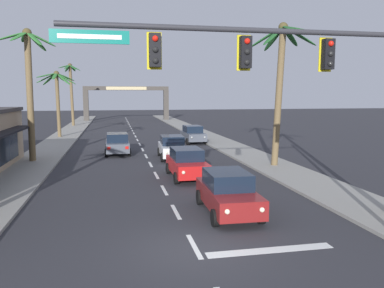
{
  "coord_description": "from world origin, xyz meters",
  "views": [
    {
      "loc": [
        -2.36,
        -11.09,
        4.69
      ],
      "look_at": [
        1.52,
        8.0,
        2.2
      ],
      "focal_mm": 36.01,
      "sensor_mm": 36.0,
      "label": 1
    }
  ],
  "objects_px": {
    "palm_right_second": "(281,71)",
    "town_gateway_arch": "(127,98)",
    "palm_left_third": "(57,90)",
    "palm_left_farthest": "(71,86)",
    "sedan_oncoming_far": "(117,143)",
    "sedan_lead_at_stop_bar": "(228,192)",
    "sedan_third_in_queue": "(187,163)",
    "sedan_parked_nearest_kerb": "(193,134)",
    "traffic_signal_mast": "(299,75)",
    "palm_left_second": "(29,78)",
    "sedan_fifth_in_queue": "(172,147)"
  },
  "relations": [
    {
      "from": "traffic_signal_mast",
      "to": "palm_left_farthest",
      "type": "height_order",
      "value": "palm_left_farthest"
    },
    {
      "from": "palm_left_second",
      "to": "sedan_parked_nearest_kerb",
      "type": "bearing_deg",
      "value": 33.92
    },
    {
      "from": "sedan_oncoming_far",
      "to": "sedan_parked_nearest_kerb",
      "type": "xyz_separation_m",
      "value": [
        7.38,
        6.03,
        0.0
      ]
    },
    {
      "from": "sedan_parked_nearest_kerb",
      "to": "palm_left_farthest",
      "type": "distance_m",
      "value": 27.25
    },
    {
      "from": "sedan_lead_at_stop_bar",
      "to": "sedan_third_in_queue",
      "type": "xyz_separation_m",
      "value": [
        -0.36,
        6.84,
        0.0
      ]
    },
    {
      "from": "traffic_signal_mast",
      "to": "palm_left_second",
      "type": "xyz_separation_m",
      "value": [
        -11.11,
        17.12,
        0.56
      ]
    },
    {
      "from": "traffic_signal_mast",
      "to": "palm_left_second",
      "type": "height_order",
      "value": "palm_left_second"
    },
    {
      "from": "sedan_parked_nearest_kerb",
      "to": "palm_left_third",
      "type": "height_order",
      "value": "palm_left_third"
    },
    {
      "from": "palm_left_second",
      "to": "palm_left_third",
      "type": "distance_m",
      "value": 15.93
    },
    {
      "from": "palm_right_second",
      "to": "sedan_third_in_queue",
      "type": "bearing_deg",
      "value": -162.61
    },
    {
      "from": "sedan_third_in_queue",
      "to": "palm_left_second",
      "type": "distance_m",
      "value": 12.82
    },
    {
      "from": "palm_left_farthest",
      "to": "palm_left_third",
      "type": "bearing_deg",
      "value": -89.39
    },
    {
      "from": "sedan_oncoming_far",
      "to": "town_gateway_arch",
      "type": "distance_m",
      "value": 40.21
    },
    {
      "from": "sedan_oncoming_far",
      "to": "palm_left_farthest",
      "type": "height_order",
      "value": "palm_left_farthest"
    },
    {
      "from": "sedan_third_in_queue",
      "to": "palm_left_farthest",
      "type": "distance_m",
      "value": 40.4
    },
    {
      "from": "palm_right_second",
      "to": "town_gateway_arch",
      "type": "distance_m",
      "value": 48.48
    },
    {
      "from": "palm_left_third",
      "to": "palm_left_farthest",
      "type": "relative_size",
      "value": 0.78
    },
    {
      "from": "sedan_fifth_in_queue",
      "to": "town_gateway_arch",
      "type": "distance_m",
      "value": 43.1
    },
    {
      "from": "sedan_fifth_in_queue",
      "to": "palm_left_farthest",
      "type": "height_order",
      "value": "palm_left_farthest"
    },
    {
      "from": "sedan_lead_at_stop_bar",
      "to": "sedan_parked_nearest_kerb",
      "type": "distance_m",
      "value": 22.85
    },
    {
      "from": "palm_left_second",
      "to": "sedan_oncoming_far",
      "type": "bearing_deg",
      "value": 26.05
    },
    {
      "from": "sedan_lead_at_stop_bar",
      "to": "town_gateway_arch",
      "type": "xyz_separation_m",
      "value": [
        -2.0,
        56.62,
        3.24
      ]
    },
    {
      "from": "palm_left_third",
      "to": "palm_left_farthest",
      "type": "xyz_separation_m",
      "value": [
        -0.17,
        15.94,
        0.73
      ]
    },
    {
      "from": "palm_left_third",
      "to": "town_gateway_arch",
      "type": "distance_m",
      "value": 28.2
    },
    {
      "from": "palm_left_second",
      "to": "town_gateway_arch",
      "type": "relative_size",
      "value": 0.6
    },
    {
      "from": "palm_right_second",
      "to": "town_gateway_arch",
      "type": "height_order",
      "value": "palm_right_second"
    },
    {
      "from": "sedan_oncoming_far",
      "to": "palm_left_second",
      "type": "height_order",
      "value": "palm_left_second"
    },
    {
      "from": "sedan_fifth_in_queue",
      "to": "sedan_lead_at_stop_bar",
      "type": "bearing_deg",
      "value": -89.28
    },
    {
      "from": "palm_left_third",
      "to": "sedan_oncoming_far",
      "type": "bearing_deg",
      "value": -64.85
    },
    {
      "from": "palm_left_farthest",
      "to": "sedan_fifth_in_queue",
      "type": "bearing_deg",
      "value": -72.15
    },
    {
      "from": "sedan_fifth_in_queue",
      "to": "sedan_third_in_queue",
      "type": "bearing_deg",
      "value": -91.59
    },
    {
      "from": "sedan_parked_nearest_kerb",
      "to": "palm_right_second",
      "type": "height_order",
      "value": "palm_right_second"
    },
    {
      "from": "sedan_lead_at_stop_bar",
      "to": "sedan_fifth_in_queue",
      "type": "distance_m",
      "value": 13.69
    },
    {
      "from": "traffic_signal_mast",
      "to": "sedan_lead_at_stop_bar",
      "type": "bearing_deg",
      "value": 109.58
    },
    {
      "from": "sedan_third_in_queue",
      "to": "palm_left_third",
      "type": "relative_size",
      "value": 0.62
    },
    {
      "from": "palm_left_third",
      "to": "sedan_parked_nearest_kerb",
      "type": "bearing_deg",
      "value": -27.57
    },
    {
      "from": "sedan_oncoming_far",
      "to": "palm_right_second",
      "type": "bearing_deg",
      "value": -36.88
    },
    {
      "from": "town_gateway_arch",
      "to": "palm_right_second",
      "type": "bearing_deg",
      "value": -80.32
    },
    {
      "from": "sedan_fifth_in_queue",
      "to": "sedan_oncoming_far",
      "type": "distance_m",
      "value": 4.93
    },
    {
      "from": "town_gateway_arch",
      "to": "sedan_parked_nearest_kerb",
      "type": "bearing_deg",
      "value": -81.24
    },
    {
      "from": "sedan_lead_at_stop_bar",
      "to": "palm_left_second",
      "type": "height_order",
      "value": "palm_left_second"
    },
    {
      "from": "sedan_third_in_queue",
      "to": "town_gateway_arch",
      "type": "height_order",
      "value": "town_gateway_arch"
    },
    {
      "from": "sedan_parked_nearest_kerb",
      "to": "sedan_fifth_in_queue",
      "type": "bearing_deg",
      "value": -110.87
    },
    {
      "from": "palm_left_second",
      "to": "town_gateway_arch",
      "type": "xyz_separation_m",
      "value": [
        7.92,
        42.85,
        -1.75
      ]
    },
    {
      "from": "palm_right_second",
      "to": "town_gateway_arch",
      "type": "xyz_separation_m",
      "value": [
        -8.14,
        47.74,
        -2.12
      ]
    },
    {
      "from": "palm_left_third",
      "to": "sedan_lead_at_stop_bar",
      "type": "bearing_deg",
      "value": -70.88
    },
    {
      "from": "palm_right_second",
      "to": "town_gateway_arch",
      "type": "bearing_deg",
      "value": 99.68
    },
    {
      "from": "sedan_lead_at_stop_bar",
      "to": "palm_left_third",
      "type": "height_order",
      "value": "palm_left_third"
    },
    {
      "from": "traffic_signal_mast",
      "to": "sedan_lead_at_stop_bar",
      "type": "xyz_separation_m",
      "value": [
        -1.19,
        3.35,
        -4.44
      ]
    },
    {
      "from": "palm_left_farthest",
      "to": "town_gateway_arch",
      "type": "relative_size",
      "value": 0.61
    }
  ]
}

